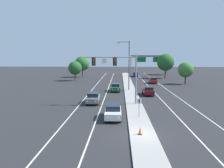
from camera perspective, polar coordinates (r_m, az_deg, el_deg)
The scene contains 22 objects.
ground_plane at distance 20.57m, azimuth 7.96°, elevation -12.93°, with size 260.00×260.00×0.00m, color #28282B.
median_island at distance 37.91m, azimuth 5.23°, elevation -3.44°, with size 2.40×110.00×0.15m, color #9E9B93.
lane_stripe_oncoming_center at distance 44.84m, azimuth -1.26°, elevation -1.84°, with size 0.14×100.00×0.01m, color silver.
lane_stripe_receding_center at distance 45.27m, azimuth 10.71°, elevation -1.88°, with size 0.14×100.00×0.01m, color silver.
edge_stripe_left at distance 45.16m, azimuth -5.45°, elevation -1.81°, with size 0.14×100.00×0.01m, color silver.
edge_stripe_right at distance 45.88m, azimuth 14.79°, elevation -1.88°, with size 0.14×100.00×0.01m, color silver.
overhead_signal_mast at distance 31.77m, azimuth 1.76°, elevation 4.13°, with size 7.81×0.44×7.20m.
median_sign_post at distance 25.29m, azimuth 7.06°, elevation -5.34°, with size 0.60×0.10×2.20m.
street_lamp_median at distance 45.18m, azimuth 4.17°, elevation 5.58°, with size 2.58×0.28×10.00m.
car_oncoming_white at distance 25.25m, azimuth 0.29°, elevation -7.09°, with size 1.89×4.50×1.58m.
car_oncoming_grey at distance 33.45m, azimuth -4.89°, elevation -3.57°, with size 1.86×4.49×1.58m.
car_oncoming_green at distance 44.51m, azimuth 0.96°, elevation -0.85°, with size 1.89×4.50×1.58m.
car_receding_darkred at distance 40.77m, azimuth 9.34°, elevation -1.69°, with size 1.83×4.47×1.58m.
car_receding_red at distance 58.68m, azimuth 10.60°, elevation 0.98°, with size 1.90×4.50×1.58m.
car_receding_blue at distance 76.72m, azimuth 6.07°, elevation 2.50°, with size 1.92×4.51×1.58m.
traffic_cone_median_nose at distance 20.08m, azimuth 7.31°, elevation -11.89°, with size 0.36×0.36×0.74m.
highway_sign_gantry at distance 78.78m, azimuth 9.69°, elevation 6.45°, with size 13.28×0.42×7.50m.
tree_far_left_c at distance 64.56m, azimuth -9.58°, elevation 4.12°, with size 3.92×3.92×5.67m.
tree_far_right_b at distance 86.78m, azimuth 13.84°, elevation 5.69°, with size 5.38×5.38×7.78m.
tree_far_right_a at distance 58.67m, azimuth 18.60°, elevation 3.54°, with size 3.91×3.91×5.66m.
tree_far_right_c at distance 72.51m, azimuth 13.72°, elevation 5.50°, with size 5.46×5.46×7.90m.
tree_far_left_b at distance 75.26m, azimuth -7.71°, elevation 5.33°, with size 4.95×4.95×7.16m.
Camera 1 is at (-2.06, -19.21, 7.06)m, focal length 35.20 mm.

